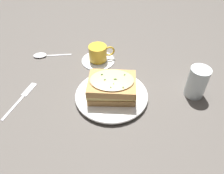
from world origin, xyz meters
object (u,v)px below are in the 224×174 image
at_px(sandwich, 112,87).
at_px(water_glass, 197,82).
at_px(dinner_plate, 112,95).
at_px(fork, 23,96).
at_px(teacup_with_saucer, 98,55).
at_px(spoon, 42,55).

height_order(sandwich, water_glass, water_glass).
distance_m(dinner_plate, fork, 0.31).
distance_m(teacup_with_saucer, fork, 0.33).
bearing_deg(teacup_with_saucer, spoon, 157.31).
bearing_deg(spoon, water_glass, -116.83).
bearing_deg(teacup_with_saucer, fork, -155.52).
height_order(water_glass, spoon, water_glass).
height_order(sandwich, teacup_with_saucer, sandwich).
height_order(fork, spoon, spoon).
relative_size(sandwich, water_glass, 1.64).
xyz_separation_m(dinner_plate, spoon, (0.24, -0.30, -0.01)).
height_order(dinner_plate, spoon, dinner_plate).
relative_size(sandwich, spoon, 1.11).
bearing_deg(spoon, fork, 172.05).
xyz_separation_m(water_glass, spoon, (0.52, -0.35, -0.05)).
relative_size(dinner_plate, spoon, 1.54).
bearing_deg(water_glass, fork, -11.21).
bearing_deg(spoon, teacup_with_saucer, -103.49).
bearing_deg(spoon, sandwich, -135.07).
relative_size(water_glass, fork, 0.67).
height_order(dinner_plate, water_glass, water_glass).
relative_size(teacup_with_saucer, spoon, 0.86).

